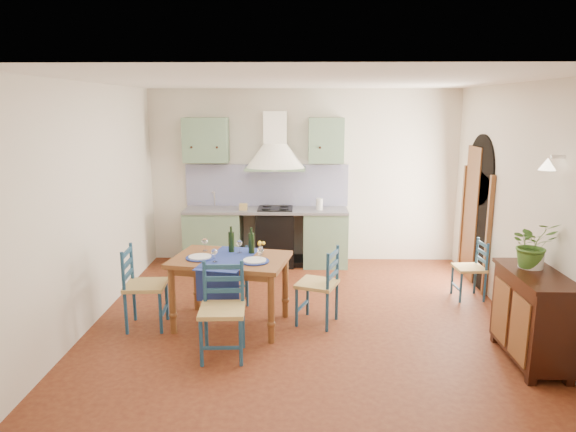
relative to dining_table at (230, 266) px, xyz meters
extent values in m
plane|color=#481A0F|center=(0.86, 0.20, -0.73)|extent=(5.00, 5.00, 0.00)
cube|color=beige|center=(0.86, 2.70, 0.67)|extent=(5.00, 0.04, 2.80)
cube|color=slate|center=(-0.59, 2.39, -0.29)|extent=(0.90, 0.60, 0.88)
cube|color=slate|center=(1.21, 2.39, -0.29)|extent=(0.70, 0.60, 0.88)
cube|color=black|center=(0.41, 2.39, -0.29)|extent=(0.60, 0.58, 0.88)
cube|color=gray|center=(0.26, 2.39, 0.17)|extent=(2.60, 0.64, 0.04)
cube|color=silver|center=(-0.59, 2.39, 0.17)|extent=(0.45, 0.40, 0.03)
cylinder|color=silver|center=(-0.59, 2.57, 0.32)|extent=(0.02, 0.02, 0.26)
cube|color=black|center=(0.41, 2.39, 0.20)|extent=(0.55, 0.48, 0.02)
cube|color=black|center=(0.26, 2.44, -0.69)|extent=(2.60, 0.50, 0.08)
cube|color=#090C56|center=(0.26, 2.66, 0.53)|extent=(2.65, 0.05, 0.68)
cube|color=slate|center=(-0.69, 2.52, 1.27)|extent=(0.70, 0.34, 0.70)
cube|color=slate|center=(1.21, 2.52, 1.27)|extent=(0.55, 0.34, 0.70)
cone|color=white|center=(0.41, 2.45, 1.02)|extent=(0.96, 0.96, 0.40)
cube|color=white|center=(0.41, 2.54, 1.47)|extent=(0.36, 0.30, 0.50)
cube|color=beige|center=(3.36, 0.20, 0.67)|extent=(0.04, 5.00, 2.80)
cube|color=black|center=(3.34, 1.60, 0.10)|extent=(0.03, 1.00, 1.65)
cylinder|color=black|center=(3.34, 1.60, 0.92)|extent=(0.03, 1.00, 1.00)
cube|color=brown|center=(3.32, 1.06, 0.10)|extent=(0.06, 0.06, 1.65)
cube|color=brown|center=(3.32, 2.14, 0.10)|extent=(0.06, 0.06, 1.65)
cube|color=brown|center=(3.33, 1.82, 0.25)|extent=(0.04, 0.55, 1.96)
cylinder|color=silver|center=(3.30, -0.62, 1.32)|extent=(0.15, 0.04, 0.04)
cone|color=#FFEDC6|center=(3.20, -0.62, 1.25)|extent=(0.16, 0.16, 0.12)
cube|color=beige|center=(-1.64, 0.20, 0.67)|extent=(0.04, 5.00, 2.80)
cube|color=white|center=(0.86, 0.20, 2.08)|extent=(5.00, 5.00, 0.01)
cube|color=brown|center=(0.00, 0.01, 0.07)|extent=(1.43, 1.09, 0.05)
cube|color=brown|center=(0.00, 0.01, 0.00)|extent=(1.28, 0.94, 0.08)
cylinder|color=brown|center=(-0.63, -0.24, -0.34)|extent=(0.08, 0.08, 0.77)
cylinder|color=brown|center=(-0.50, 0.46, -0.34)|extent=(0.08, 0.08, 0.77)
cylinder|color=brown|center=(0.49, -0.45, -0.34)|extent=(0.08, 0.08, 0.77)
cylinder|color=brown|center=(0.63, 0.25, -0.34)|extent=(0.08, 0.08, 0.77)
cube|color=navy|center=(-0.01, -0.05, 0.10)|extent=(0.66, 1.05, 0.01)
cube|color=navy|center=(-0.09, -0.43, -0.09)|extent=(0.48, 0.11, 0.38)
cylinder|color=navy|center=(-0.34, -0.04, 0.11)|extent=(0.32, 0.32, 0.01)
cylinder|color=silver|center=(-0.34, -0.04, 0.12)|extent=(0.26, 0.26, 0.01)
cylinder|color=navy|center=(0.30, -0.16, 0.11)|extent=(0.32, 0.32, 0.01)
cylinder|color=silver|center=(0.30, -0.16, 0.12)|extent=(0.26, 0.26, 0.01)
cylinder|color=black|center=(-0.02, 0.23, 0.25)|extent=(0.07, 0.07, 0.32)
cylinder|color=black|center=(0.23, 0.18, 0.25)|extent=(0.07, 0.07, 0.32)
cylinder|color=white|center=(0.35, 0.10, 0.15)|extent=(0.05, 0.05, 0.10)
sphere|color=gold|center=(0.35, 0.10, 0.24)|extent=(0.10, 0.10, 0.10)
cylinder|color=navy|center=(-0.17, -0.99, -0.48)|extent=(0.04, 0.04, 0.50)
cylinder|color=navy|center=(-0.19, -0.61, -0.24)|extent=(0.04, 0.04, 0.97)
cylinder|color=navy|center=(0.22, -0.97, -0.48)|extent=(0.04, 0.04, 0.50)
cylinder|color=navy|center=(0.20, -0.59, -0.24)|extent=(0.04, 0.04, 0.97)
cube|color=tan|center=(0.02, -0.79, -0.22)|extent=(0.48, 0.48, 0.04)
cube|color=navy|center=(0.01, -0.60, -0.08)|extent=(0.41, 0.05, 0.05)
cube|color=navy|center=(0.01, -0.60, 0.05)|extent=(0.41, 0.05, 0.05)
cube|color=navy|center=(0.01, -0.60, 0.18)|extent=(0.41, 0.05, 0.05)
cube|color=navy|center=(0.03, -0.98, -0.54)|extent=(0.39, 0.05, 0.03)
cylinder|color=navy|center=(0.08, 0.90, -0.52)|extent=(0.03, 0.03, 0.41)
cylinder|color=navy|center=(0.13, 0.58, -0.33)|extent=(0.03, 0.03, 0.81)
cylinder|color=navy|center=(-0.24, 0.85, -0.52)|extent=(0.03, 0.03, 0.41)
cylinder|color=navy|center=(-0.19, 0.53, -0.33)|extent=(0.03, 0.03, 0.81)
cube|color=tan|center=(-0.06, 0.71, -0.30)|extent=(0.43, 0.43, 0.04)
cube|color=navy|center=(-0.03, 0.55, -0.19)|extent=(0.34, 0.07, 0.04)
cube|color=navy|center=(-0.03, 0.55, -0.08)|extent=(0.34, 0.07, 0.04)
cube|color=navy|center=(-0.03, 0.55, 0.02)|extent=(0.34, 0.07, 0.04)
cube|color=navy|center=(-0.08, 0.87, -0.57)|extent=(0.32, 0.08, 0.02)
cylinder|color=navy|center=(-0.77, -0.25, -0.48)|extent=(0.04, 0.04, 0.49)
cylinder|color=navy|center=(-1.15, -0.28, -0.25)|extent=(0.04, 0.04, 0.96)
cylinder|color=navy|center=(-0.80, 0.13, -0.48)|extent=(0.04, 0.04, 0.49)
cylinder|color=navy|center=(-1.18, 0.11, -0.25)|extent=(0.04, 0.04, 0.96)
cube|color=tan|center=(-0.98, -0.07, -0.22)|extent=(0.48, 0.48, 0.04)
cube|color=navy|center=(-1.17, -0.09, -0.09)|extent=(0.06, 0.41, 0.05)
cube|color=navy|center=(-1.17, -0.09, 0.04)|extent=(0.06, 0.41, 0.05)
cube|color=navy|center=(-1.17, -0.09, 0.17)|extent=(0.06, 0.41, 0.05)
cube|color=navy|center=(-0.78, -0.06, -0.54)|extent=(0.06, 0.39, 0.03)
cylinder|color=navy|center=(0.90, 0.32, -0.49)|extent=(0.04, 0.04, 0.48)
cylinder|color=navy|center=(1.25, 0.18, -0.26)|extent=(0.04, 0.04, 0.93)
cylinder|color=navy|center=(0.76, -0.03, -0.49)|extent=(0.04, 0.04, 0.48)
cylinder|color=navy|center=(1.11, -0.16, -0.26)|extent=(0.04, 0.04, 0.93)
cube|color=tan|center=(1.01, 0.08, -0.24)|extent=(0.56, 0.56, 0.04)
cube|color=navy|center=(1.18, 0.01, -0.11)|extent=(0.16, 0.38, 0.05)
cube|color=navy|center=(1.18, 0.01, 0.01)|extent=(0.16, 0.38, 0.05)
cube|color=navy|center=(1.18, 0.01, 0.14)|extent=(0.16, 0.38, 0.05)
cube|color=navy|center=(0.83, 0.14, -0.54)|extent=(0.16, 0.36, 0.03)
cylinder|color=navy|center=(2.89, 1.08, -0.53)|extent=(0.03, 0.03, 0.41)
cylinder|color=navy|center=(3.21, 1.11, -0.33)|extent=(0.03, 0.03, 0.80)
cylinder|color=navy|center=(2.91, 0.76, -0.53)|extent=(0.03, 0.03, 0.41)
cylinder|color=navy|center=(3.23, 0.79, -0.33)|extent=(0.03, 0.03, 0.80)
cube|color=tan|center=(3.06, 0.94, -0.31)|extent=(0.40, 0.40, 0.04)
cube|color=navy|center=(3.22, 0.95, -0.20)|extent=(0.05, 0.34, 0.04)
cube|color=navy|center=(3.22, 0.95, -0.09)|extent=(0.05, 0.34, 0.04)
cube|color=navy|center=(3.22, 0.95, 0.01)|extent=(0.05, 0.34, 0.04)
cube|color=navy|center=(2.90, 0.92, -0.57)|extent=(0.05, 0.32, 0.02)
cube|color=black|center=(3.12, -0.82, -0.24)|extent=(0.45, 1.00, 0.82)
cube|color=black|center=(3.12, -0.82, 0.19)|extent=(0.50, 1.05, 0.04)
cube|color=brown|center=(2.89, -1.05, -0.28)|extent=(0.02, 0.38, 0.63)
cube|color=brown|center=(2.89, -0.59, -0.28)|extent=(0.02, 0.38, 0.63)
cube|color=black|center=(2.95, -1.26, -0.69)|extent=(0.08, 0.08, 0.08)
cube|color=black|center=(2.95, -0.38, -0.69)|extent=(0.08, 0.08, 0.08)
cube|color=black|center=(3.30, -1.26, -0.69)|extent=(0.08, 0.08, 0.08)
cube|color=black|center=(3.30, -0.38, -0.69)|extent=(0.08, 0.08, 0.08)
imported|color=#3A6623|center=(3.13, -0.63, 0.45)|extent=(0.47, 0.42, 0.48)
camera|label=1|loc=(0.79, -5.64, 1.80)|focal=32.00mm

